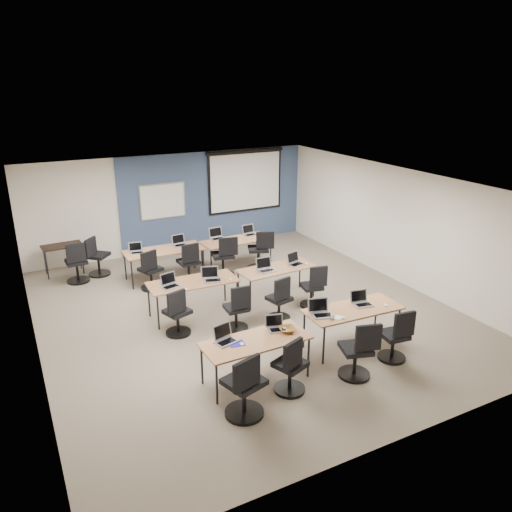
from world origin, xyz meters
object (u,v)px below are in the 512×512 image
task_chair_3 (396,340)px  task_chair_7 (313,290)px  laptop_3 (361,301)px  task_chair_11 (260,253)px  task_chair_5 (237,312)px  spare_chair_b (77,266)px  laptop_1 (276,326)px  laptop_11 (250,232)px  training_table_front_left (256,343)px  task_chair_10 (224,260)px  task_chair_0 (245,391)px  training_table_mid_left (193,283)px  laptop_4 (170,283)px  laptop_10 (217,236)px  utility_table (62,249)px  laptop_5 (211,277)px  task_chair_6 (280,302)px  laptop_0 (225,337)px  training_table_front_right (353,311)px  projector_screen (245,177)px  task_chair_1 (291,370)px  task_chair_9 (189,266)px  training_table_back_left (164,251)px  laptop_8 (136,250)px  laptop_6 (266,267)px  task_chair_8 (151,273)px  task_chair_2 (358,355)px  laptop_7 (295,261)px  task_chair_4 (177,316)px  laptop_2 (321,311)px  whiteboard (163,201)px

task_chair_3 → task_chair_7: bearing=98.9°
laptop_3 → task_chair_11: (0.06, 4.08, -0.36)m
task_chair_5 → spare_chair_b: 4.56m
laptop_1 → laptop_11: size_ratio=0.89×
laptop_11 → training_table_front_left: bearing=-119.7°
task_chair_10 → task_chair_0: bearing=-97.8°
laptop_1 → task_chair_11: task_chair_11 is taller
training_table_mid_left → laptop_4: (-0.49, -0.03, 0.11)m
laptop_3 → task_chair_5: laptop_3 is taller
laptop_10 → laptop_3: bearing=-85.2°
utility_table → laptop_5: bearing=-60.5°
spare_chair_b → task_chair_6: bearing=-52.0°
laptop_0 → laptop_11: bearing=44.4°
task_chair_3 → utility_table: bearing=130.6°
task_chair_10 → training_table_front_right: bearing=-67.4°
projector_screen → task_chair_1: (-2.83, -7.30, -1.48)m
task_chair_0 → task_chair_9: task_chair_0 is taller
laptop_3 → laptop_4: (-2.83, 2.40, 0.00)m
training_table_back_left → task_chair_11: bearing=-11.9°
task_chair_6 → task_chair_3: bearing=-77.7°
laptop_5 → laptop_8: 2.55m
laptop_0 → laptop_10: bearing=53.1°
laptop_4 → training_table_back_left: bearing=60.5°
laptop_5 → laptop_6: bearing=17.8°
spare_chair_b → task_chair_8: bearing=-42.4°
laptop_4 → utility_table: bearing=98.4°
laptop_6 → laptop_11: bearing=72.2°
task_chair_3 → utility_table: size_ratio=1.02×
task_chair_2 → task_chair_11: size_ratio=0.97×
laptop_7 → task_chair_8: (-2.78, 1.76, -0.39)m
laptop_4 → laptop_8: (-0.07, 2.30, -0.00)m
laptop_5 → utility_table: bearing=142.5°
task_chair_4 → laptop_8: (0.03, 2.98, 0.39)m
laptop_0 → task_chair_1: 1.13m
task_chair_5 → task_chair_11: 3.29m
laptop_7 → utility_table: (-4.41, 3.70, -0.13)m
task_chair_3 → laptop_10: (-0.88, 5.68, 0.40)m
laptop_4 → task_chair_10: task_chair_10 is taller
laptop_3 → laptop_8: laptop_3 is taller
training_table_mid_left → laptop_2: (1.45, -2.44, 0.11)m
task_chair_0 → spare_chair_b: (-1.32, 6.33, -0.02)m
task_chair_4 → laptop_6: laptop_6 is taller
training_table_front_right → task_chair_2: 1.08m
task_chair_5 → task_chair_6: size_ratio=1.00×
training_table_front_right → laptop_2: 0.66m
task_chair_1 → task_chair_5: size_ratio=1.02×
whiteboard → spare_chair_b: (-2.54, -1.20, -1.03)m
task_chair_3 → laptop_10: bearing=106.2°
projector_screen → task_chair_3: size_ratio=2.48×
training_table_front_right → laptop_5: (-1.73, 2.40, 0.11)m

